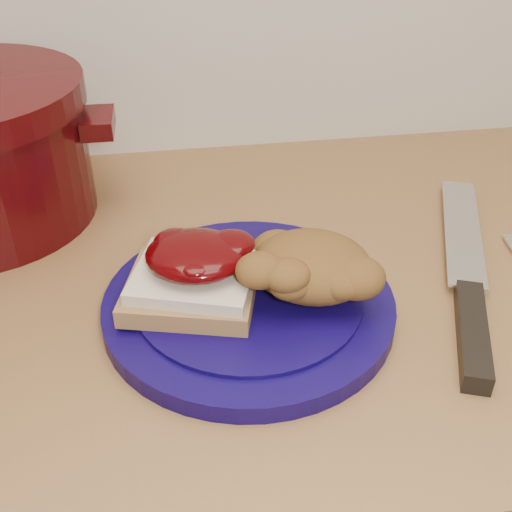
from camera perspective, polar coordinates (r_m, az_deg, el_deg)
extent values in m
cylinder|color=#0C043E|center=(0.60, -0.65, -4.39)|extent=(0.35, 0.35, 0.02)
cube|color=olive|center=(0.58, -5.77, -2.96)|extent=(0.14, 0.13, 0.02)
cube|color=beige|center=(0.58, -5.52, -1.70)|extent=(0.13, 0.12, 0.01)
ellipsoid|color=#320103|center=(0.57, -5.41, 0.10)|extent=(0.11, 0.11, 0.03)
ellipsoid|color=brown|center=(0.58, 5.01, -0.89)|extent=(0.14, 0.13, 0.05)
cube|color=black|center=(0.60, 18.68, -6.55)|extent=(0.07, 0.13, 0.02)
cube|color=silver|center=(0.74, 17.87, 2.29)|extent=(0.11, 0.22, 0.00)
cube|color=#320506|center=(0.74, -13.89, 11.42)|extent=(0.04, 0.06, 0.02)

